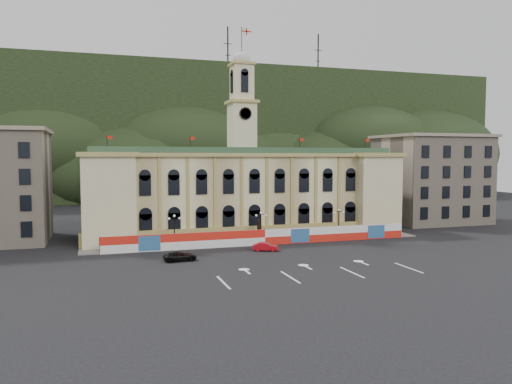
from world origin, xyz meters
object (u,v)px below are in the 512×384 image
object	(u,v)px
statue	(259,235)
lamp_center	(261,224)
black_suv	(180,256)
red_sedan	(266,247)

from	to	relation	value
statue	lamp_center	distance (m)	2.14
statue	black_suv	bearing A→B (deg)	-143.35
lamp_center	black_suv	distance (m)	17.95
statue	lamp_center	size ratio (longest dim) A/B	0.72
red_sedan	black_suv	bearing A→B (deg)	123.30
lamp_center	black_suv	bearing A→B (deg)	-145.94
statue	red_sedan	xyz separation A→B (m)	(-1.49, -7.73, -0.56)
red_sedan	black_suv	xyz separation A→B (m)	(-13.24, -3.23, -0.00)
red_sedan	statue	bearing A→B (deg)	8.70
statue	red_sedan	distance (m)	7.89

